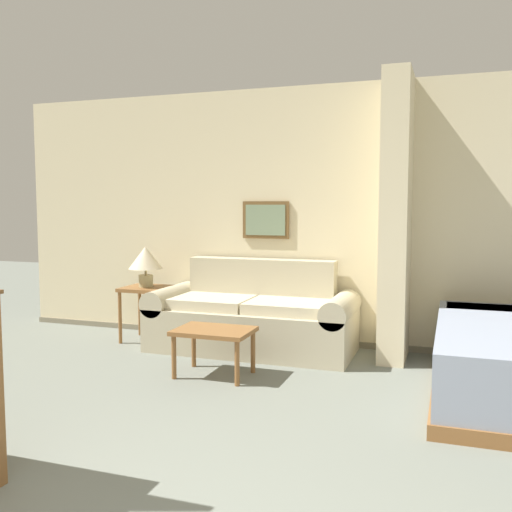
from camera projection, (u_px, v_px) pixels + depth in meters
The scene contains 6 objects.
wall_back at pixel (334, 217), 5.71m from camera, with size 7.18×0.16×2.60m.
wall_partition_pillar at pixel (396, 218), 5.16m from camera, with size 0.24×0.61×2.60m.
couch at pixel (253, 318), 5.57m from camera, with size 2.00×0.84×0.87m.
coffee_table at pixel (214, 335), 4.72m from camera, with size 0.63×0.46×0.40m.
side_table at pixel (146, 296), 5.93m from camera, with size 0.45×0.45×0.57m.
table_lamp at pixel (145, 260), 5.90m from camera, with size 0.35×0.35×0.42m.
Camera 1 is at (1.13, -1.35, 1.43)m, focal length 40.00 mm.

